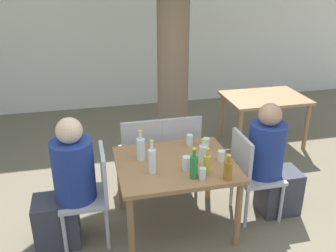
{
  "coord_description": "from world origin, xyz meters",
  "views": [
    {
      "loc": [
        -0.77,
        -3.01,
        2.42
      ],
      "look_at": [
        0.0,
        0.3,
        0.97
      ],
      "focal_mm": 40.0,
      "sensor_mm": 36.0,
      "label": 1
    }
  ],
  "objects_px": {
    "water_bottle_2": "(152,160)",
    "oil_cruet_5": "(207,164)",
    "water_bottle_4": "(141,148)",
    "amber_bottle_3": "(228,170)",
    "drinking_glass_0": "(203,174)",
    "drinking_glass_2": "(221,156)",
    "drinking_glass_3": "(186,163)",
    "patio_chair_2": "(141,150)",
    "dining_table_front": "(175,171)",
    "green_bottle_1": "(194,166)",
    "patio_chair_0": "(92,190)",
    "patio_chair_3": "(179,146)",
    "person_seated_1": "(272,166)",
    "dining_table_back": "(264,103)",
    "water_bottle_0": "(203,153)",
    "drinking_glass_4": "(206,144)",
    "patio_chair_1": "(251,171)",
    "drinking_glass_1": "(190,140)",
    "person_seated_0": "(66,189)"
  },
  "relations": [
    {
      "from": "patio_chair_2",
      "to": "dining_table_front",
      "type": "bearing_deg",
      "value": 107.47
    },
    {
      "from": "oil_cruet_5",
      "to": "drinking_glass_0",
      "type": "relative_size",
      "value": 2.35
    },
    {
      "from": "drinking_glass_1",
      "to": "water_bottle_4",
      "type": "bearing_deg",
      "value": -160.27
    },
    {
      "from": "person_seated_1",
      "to": "patio_chair_2",
      "type": "bearing_deg",
      "value": 60.48
    },
    {
      "from": "dining_table_back",
      "to": "patio_chair_2",
      "type": "xyz_separation_m",
      "value": [
        -1.94,
        -0.9,
        -0.1
      ]
    },
    {
      "from": "patio_chair_0",
      "to": "amber_bottle_3",
      "type": "relative_size",
      "value": 3.9
    },
    {
      "from": "water_bottle_2",
      "to": "drinking_glass_1",
      "type": "distance_m",
      "value": 0.67
    },
    {
      "from": "water_bottle_2",
      "to": "amber_bottle_3",
      "type": "relative_size",
      "value": 1.35
    },
    {
      "from": "patio_chair_2",
      "to": "green_bottle_1",
      "type": "distance_m",
      "value": 1.09
    },
    {
      "from": "amber_bottle_3",
      "to": "oil_cruet_5",
      "type": "height_order",
      "value": "oil_cruet_5"
    },
    {
      "from": "dining_table_front",
      "to": "green_bottle_1",
      "type": "distance_m",
      "value": 0.37
    },
    {
      "from": "patio_chair_2",
      "to": "drinking_glass_3",
      "type": "xyz_separation_m",
      "value": [
        0.29,
        -0.85,
        0.26
      ]
    },
    {
      "from": "dining_table_back",
      "to": "water_bottle_0",
      "type": "xyz_separation_m",
      "value": [
        -1.47,
        -1.65,
        0.19
      ]
    },
    {
      "from": "drinking_glass_0",
      "to": "water_bottle_2",
      "type": "bearing_deg",
      "value": 152.92
    },
    {
      "from": "amber_bottle_3",
      "to": "drinking_glass_0",
      "type": "relative_size",
      "value": 2.21
    },
    {
      "from": "dining_table_front",
      "to": "drinking_glass_2",
      "type": "xyz_separation_m",
      "value": [
        0.43,
        -0.06,
        0.14
      ]
    },
    {
      "from": "amber_bottle_3",
      "to": "drinking_glass_4",
      "type": "distance_m",
      "value": 0.59
    },
    {
      "from": "green_bottle_1",
      "to": "amber_bottle_3",
      "type": "xyz_separation_m",
      "value": [
        0.28,
        -0.09,
        -0.02
      ]
    },
    {
      "from": "patio_chair_2",
      "to": "drinking_glass_2",
      "type": "bearing_deg",
      "value": 130.5
    },
    {
      "from": "oil_cruet_5",
      "to": "drinking_glass_2",
      "type": "height_order",
      "value": "oil_cruet_5"
    },
    {
      "from": "oil_cruet_5",
      "to": "drinking_glass_2",
      "type": "relative_size",
      "value": 2.44
    },
    {
      "from": "patio_chair_2",
      "to": "drinking_glass_1",
      "type": "bearing_deg",
      "value": 140.66
    },
    {
      "from": "drinking_glass_4",
      "to": "drinking_glass_0",
      "type": "bearing_deg",
      "value": -111.57
    },
    {
      "from": "person_seated_1",
      "to": "water_bottle_4",
      "type": "distance_m",
      "value": 1.36
    },
    {
      "from": "green_bottle_1",
      "to": "drinking_glass_3",
      "type": "height_order",
      "value": "green_bottle_1"
    },
    {
      "from": "patio_chair_1",
      "to": "drinking_glass_0",
      "type": "distance_m",
      "value": 0.76
    },
    {
      "from": "amber_bottle_3",
      "to": "drinking_glass_3",
      "type": "relative_size",
      "value": 1.87
    },
    {
      "from": "dining_table_front",
      "to": "green_bottle_1",
      "type": "bearing_deg",
      "value": -73.67
    },
    {
      "from": "person_seated_1",
      "to": "oil_cruet_5",
      "type": "relative_size",
      "value": 4.9
    },
    {
      "from": "drinking_glass_1",
      "to": "drinking_glass_2",
      "type": "bearing_deg",
      "value": -63.22
    },
    {
      "from": "green_bottle_1",
      "to": "amber_bottle_3",
      "type": "relative_size",
      "value": 1.21
    },
    {
      "from": "person_seated_1",
      "to": "water_bottle_0",
      "type": "distance_m",
      "value": 0.8
    },
    {
      "from": "green_bottle_1",
      "to": "drinking_glass_1",
      "type": "bearing_deg",
      "value": 76.91
    },
    {
      "from": "dining_table_front",
      "to": "drinking_glass_2",
      "type": "bearing_deg",
      "value": -8.43
    },
    {
      "from": "drinking_glass_4",
      "to": "amber_bottle_3",
      "type": "bearing_deg",
      "value": -90.15
    },
    {
      "from": "water_bottle_4",
      "to": "amber_bottle_3",
      "type": "bearing_deg",
      "value": -38.12
    },
    {
      "from": "patio_chair_0",
      "to": "patio_chair_3",
      "type": "distance_m",
      "value": 1.23
    },
    {
      "from": "drinking_glass_1",
      "to": "patio_chair_2",
      "type": "bearing_deg",
      "value": 140.66
    },
    {
      "from": "patio_chair_1",
      "to": "person_seated_1",
      "type": "xyz_separation_m",
      "value": [
        0.23,
        -0.0,
        0.03
      ]
    },
    {
      "from": "green_bottle_1",
      "to": "water_bottle_4",
      "type": "relative_size",
      "value": 0.94
    },
    {
      "from": "amber_bottle_3",
      "to": "oil_cruet_5",
      "type": "xyz_separation_m",
      "value": [
        -0.15,
        0.13,
        0.01
      ]
    },
    {
      "from": "patio_chair_2",
      "to": "patio_chair_3",
      "type": "distance_m",
      "value": 0.44
    },
    {
      "from": "dining_table_front",
      "to": "drinking_glass_1",
      "type": "relative_size",
      "value": 9.47
    },
    {
      "from": "person_seated_1",
      "to": "amber_bottle_3",
      "type": "height_order",
      "value": "person_seated_1"
    },
    {
      "from": "patio_chair_0",
      "to": "person_seated_1",
      "type": "distance_m",
      "value": 1.8
    },
    {
      "from": "water_bottle_2",
      "to": "oil_cruet_5",
      "type": "xyz_separation_m",
      "value": [
        0.47,
        -0.13,
        -0.03
      ]
    },
    {
      "from": "drinking_glass_2",
      "to": "drinking_glass_3",
      "type": "xyz_separation_m",
      "value": [
        -0.37,
        -0.08,
        0.01
      ]
    },
    {
      "from": "drinking_glass_4",
      "to": "dining_table_front",
      "type": "bearing_deg",
      "value": -152.03
    },
    {
      "from": "drinking_glass_3",
      "to": "drinking_glass_4",
      "type": "relative_size",
      "value": 1.05
    },
    {
      "from": "person_seated_0",
      "to": "person_seated_1",
      "type": "xyz_separation_m",
      "value": [
        2.03,
        -0.0,
        -0.01
      ]
    }
  ]
}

